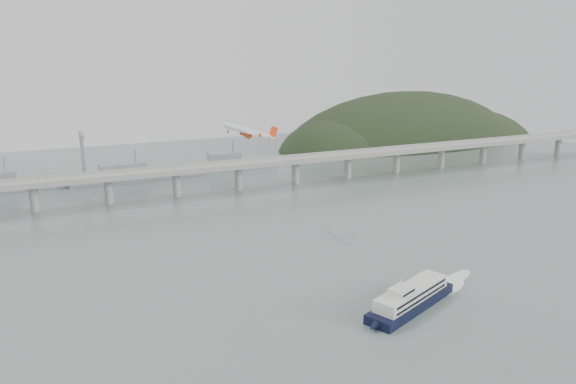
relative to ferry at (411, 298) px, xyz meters
name	(u,v)px	position (x,y,z in m)	size (l,w,h in m)	color
ground	(334,293)	(-24.22, 27.02, -4.59)	(900.00, 900.00, 0.00)	slate
bridge	(213,171)	(-25.37, 227.02, 13.06)	(800.00, 22.00, 23.90)	gray
headland	(413,157)	(260.96, 358.77, -23.93)	(365.00, 155.00, 156.00)	black
ferry	(411,298)	(0.00, 0.00, 0.00)	(84.42, 43.58, 16.91)	black
airliner	(249,132)	(-31.90, 122.13, 59.06)	(35.76, 32.38, 14.28)	white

